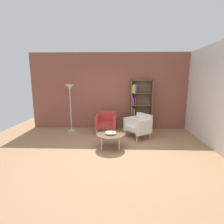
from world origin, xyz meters
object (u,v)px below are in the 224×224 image
at_px(coffee_table_low, 111,135).
at_px(armchair_by_bookshelf, 139,125).
at_px(decorative_bowl, 111,133).
at_px(armchair_corner_red, 107,122).
at_px(bookshelf_tall, 139,106).
at_px(floor_lamp_torchiere, 70,92).

distance_m(coffee_table_low, armchair_by_bookshelf, 1.28).
relative_size(coffee_table_low, decorative_bowl, 2.50).
height_order(coffee_table_low, armchair_corner_red, armchair_corner_red).
relative_size(decorative_bowl, armchair_corner_red, 0.41).
relative_size(coffee_table_low, armchair_by_bookshelf, 0.85).
xyz_separation_m(coffee_table_low, armchair_corner_red, (-0.20, 1.34, 0.04)).
xyz_separation_m(bookshelf_tall, coffee_table_low, (-0.99, -1.84, -0.55)).
height_order(bookshelf_tall, decorative_bowl, bookshelf_tall).
relative_size(bookshelf_tall, coffee_table_low, 2.37).
relative_size(bookshelf_tall, decorative_bowl, 5.94).
distance_m(coffee_table_low, armchair_corner_red, 1.36).
bearing_deg(decorative_bowl, coffee_table_low, -90.00).
height_order(decorative_bowl, floor_lamp_torchiere, floor_lamp_torchiere).
bearing_deg(floor_lamp_torchiere, decorative_bowl, -45.25).
relative_size(armchair_corner_red, armchair_by_bookshelf, 0.82).
xyz_separation_m(bookshelf_tall, armchair_by_bookshelf, (-0.09, -0.94, -0.51)).
bearing_deg(floor_lamp_torchiere, armchair_corner_red, -9.09).
relative_size(armchair_by_bookshelf, floor_lamp_torchiere, 0.54).
xyz_separation_m(coffee_table_low, armchair_by_bookshelf, (0.91, 0.90, 0.04)).
distance_m(bookshelf_tall, coffee_table_low, 2.16).
bearing_deg(armchair_corner_red, coffee_table_low, -77.65).
height_order(decorative_bowl, armchair_corner_red, armchair_corner_red).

